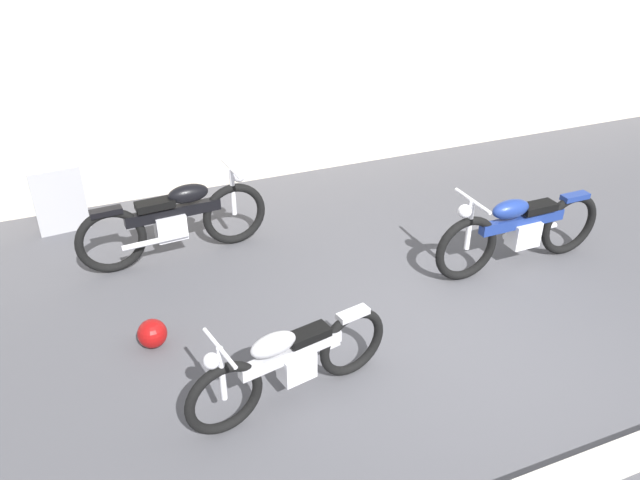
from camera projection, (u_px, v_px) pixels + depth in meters
name	position (u px, v px, depth m)	size (l,w,h in m)	color
ground_plane	(470.00, 345.00, 6.06)	(40.00, 40.00, 0.00)	#47474C
building_wall	(297.00, 75.00, 9.04)	(18.00, 0.30, 2.90)	beige
curb_strip	(595.00, 469.00, 4.72)	(18.00, 0.24, 0.12)	#B7B2A8
stone_marker	(59.00, 200.00, 7.87)	(0.60, 0.20, 0.84)	#9E9EA3
helmet	(152.00, 333.00, 6.00)	(0.28, 0.28, 0.28)	maroon
motorcycle_blue	(519.00, 229.00, 7.08)	(2.19, 0.61, 0.98)	black
motorcycle_silver	(290.00, 362.00, 5.23)	(1.90, 0.63, 0.86)	black
motorcycle_black	(176.00, 220.00, 7.27)	(2.23, 0.62, 1.00)	black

